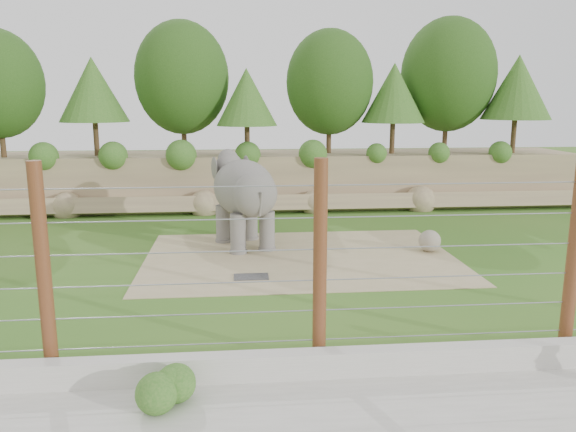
{
  "coord_description": "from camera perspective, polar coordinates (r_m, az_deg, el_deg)",
  "views": [
    {
      "loc": [
        -1.52,
        -14.49,
        5.01
      ],
      "look_at": [
        0.0,
        2.0,
        1.6
      ],
      "focal_mm": 35.0,
      "sensor_mm": 36.0,
      "label": 1
    }
  ],
  "objects": [
    {
      "name": "elephant",
      "position": [
        19.46,
        -4.48,
        1.47
      ],
      "size": [
        2.82,
        4.26,
        3.18
      ],
      "primitive_type": null,
      "rotation": [
        0.0,
        0.0,
        0.32
      ],
      "color": "#5E5A55",
      "rests_on": "ground"
    },
    {
      "name": "retaining_wall",
      "position": [
        10.73,
        3.56,
        -14.72
      ],
      "size": [
        26.0,
        0.35,
        0.5
      ],
      "primitive_type": "cube",
      "color": "#BAB6AC",
      "rests_on": "ground"
    },
    {
      "name": "walkway_shrub",
      "position": [
        9.93,
        -12.32,
        -16.5
      ],
      "size": [
        0.72,
        0.72,
        0.72
      ],
      "primitive_type": "sphere",
      "color": "#2A601B",
      "rests_on": "walkway"
    },
    {
      "name": "drain_grate",
      "position": [
        16.29,
        -3.76,
        -6.17
      ],
      "size": [
        1.0,
        0.6,
        0.03
      ],
      "primitive_type": "cube",
      "color": "#262628",
      "rests_on": "dirt_patch"
    },
    {
      "name": "stone_ball",
      "position": [
        19.47,
        14.2,
        -2.46
      ],
      "size": [
        0.74,
        0.74,
        0.74
      ],
      "primitive_type": "sphere",
      "color": "gray",
      "rests_on": "dirt_patch"
    },
    {
      "name": "back_embankment",
      "position": [
        27.27,
        -0.84,
        9.43
      ],
      "size": [
        30.0,
        5.52,
        8.77
      ],
      "color": "#846C54",
      "rests_on": "ground"
    },
    {
      "name": "ground",
      "position": [
        15.41,
        0.69,
        -7.34
      ],
      "size": [
        90.0,
        90.0,
        0.0
      ],
      "primitive_type": "plane",
      "color": "#31661B",
      "rests_on": "ground"
    },
    {
      "name": "dirt_patch",
      "position": [
        18.3,
        1.27,
        -4.22
      ],
      "size": [
        10.0,
        7.0,
        0.02
      ],
      "primitive_type": "cube",
      "color": "tan",
      "rests_on": "ground"
    },
    {
      "name": "barrier_fence",
      "position": [
        10.55,
        3.26,
        -4.96
      ],
      "size": [
        20.26,
        0.26,
        4.0
      ],
      "color": "#592B18",
      "rests_on": "ground"
    }
  ]
}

